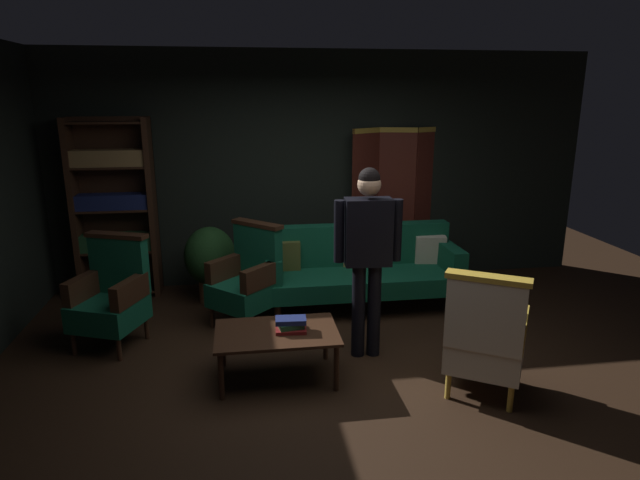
% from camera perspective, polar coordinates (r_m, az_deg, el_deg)
% --- Properties ---
extents(ground_plane, '(10.00, 10.00, 0.00)m').
position_cam_1_polar(ground_plane, '(4.75, 1.47, -13.68)').
color(ground_plane, black).
extents(back_wall, '(7.20, 0.10, 2.80)m').
position_cam_1_polar(back_wall, '(6.65, -2.12, 7.44)').
color(back_wall, black).
rests_on(back_wall, ground_plane).
extents(folding_screen, '(1.25, 0.38, 1.90)m').
position_cam_1_polar(folding_screen, '(6.85, 8.08, 4.02)').
color(folding_screen, '#5B2319').
rests_on(folding_screen, ground_plane).
extents(bookshelf, '(0.90, 0.32, 2.05)m').
position_cam_1_polar(bookshelf, '(6.57, -20.84, 3.35)').
color(bookshelf, '#382114').
rests_on(bookshelf, ground_plane).
extents(velvet_couch, '(2.12, 0.78, 0.88)m').
position_cam_1_polar(velvet_couch, '(5.99, 4.29, -2.76)').
color(velvet_couch, '#382114').
rests_on(velvet_couch, ground_plane).
extents(coffee_table, '(1.00, 0.64, 0.42)m').
position_cam_1_polar(coffee_table, '(4.51, -4.59, -10.09)').
color(coffee_table, '#382114').
rests_on(coffee_table, ground_plane).
extents(armchair_gilt_accent, '(0.80, 0.80, 1.04)m').
position_cam_1_polar(armchair_gilt_accent, '(4.40, 17.04, -9.75)').
color(armchair_gilt_accent, gold).
rests_on(armchair_gilt_accent, ground_plane).
extents(armchair_wing_left, '(0.75, 0.75, 1.04)m').
position_cam_1_polar(armchair_wing_left, '(5.39, -21.12, -5.43)').
color(armchair_wing_left, '#382114').
rests_on(armchair_wing_left, ground_plane).
extents(armchair_wing_right, '(0.82, 0.82, 1.04)m').
position_cam_1_polar(armchair_wing_right, '(5.53, -7.63, -3.99)').
color(armchair_wing_right, '#382114').
rests_on(armchair_wing_right, ground_plane).
extents(standing_figure, '(0.59, 0.24, 1.70)m').
position_cam_1_polar(standing_figure, '(4.67, 5.06, -0.63)').
color(standing_figure, black).
rests_on(standing_figure, ground_plane).
extents(potted_plant, '(0.57, 0.57, 0.87)m').
position_cam_1_polar(potted_plant, '(6.19, -11.52, -1.96)').
color(potted_plant, brown).
rests_on(potted_plant, ground_plane).
extents(book_red_leather, '(0.26, 0.20, 0.03)m').
position_cam_1_polar(book_red_leather, '(4.48, -3.08, -9.37)').
color(book_red_leather, maroon).
rests_on(book_red_leather, coffee_table).
extents(book_green_cloth, '(0.22, 0.17, 0.04)m').
position_cam_1_polar(book_green_cloth, '(4.46, -3.09, -8.95)').
color(book_green_cloth, '#1E4C28').
rests_on(book_green_cloth, book_red_leather).
extents(book_navy_cloth, '(0.26, 0.16, 0.04)m').
position_cam_1_polar(book_navy_cloth, '(4.45, -3.10, -8.46)').
color(book_navy_cloth, navy).
rests_on(book_navy_cloth, book_green_cloth).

